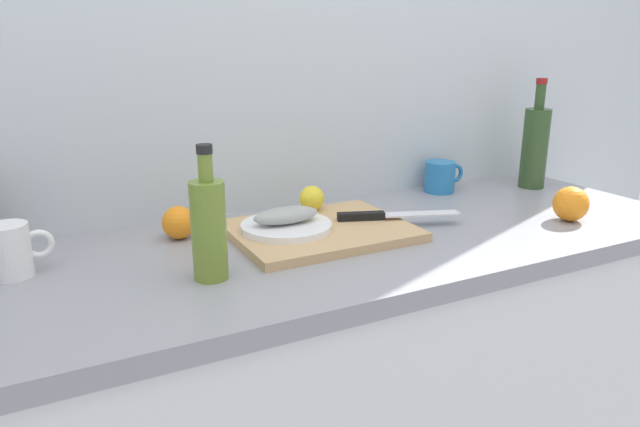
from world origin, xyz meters
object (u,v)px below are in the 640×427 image
fish_fillet (286,215)px  orange_0 (179,223)px  wine_bottle (535,146)px  olive_oil_bottle (209,227)px  lemon_0 (312,198)px  cutting_board (320,231)px  coffee_mug_0 (440,177)px  chef_knife (383,215)px  coffee_mug_2 (11,250)px  white_plate (286,226)px

fish_fillet → orange_0: size_ratio=2.06×
wine_bottle → fish_fillet: bearing=-173.7°
olive_oil_bottle → wine_bottle: (1.05, 0.23, 0.02)m
lemon_0 → wine_bottle: wine_bottle is taller
cutting_board → coffee_mug_0: coffee_mug_0 is taller
fish_fillet → chef_knife: bearing=-7.6°
cutting_board → orange_0: (-0.29, 0.12, 0.03)m
coffee_mug_2 → fish_fillet: bearing=-3.8°
lemon_0 → fish_fillet: bearing=-136.9°
orange_0 → lemon_0: bearing=0.5°
lemon_0 → coffee_mug_2: coffee_mug_2 is taller
orange_0 → fish_fillet: bearing=-27.0°
chef_knife → coffee_mug_0: bearing=51.7°
fish_fillet → olive_oil_bottle: olive_oil_bottle is taller
lemon_0 → white_plate: bearing=-136.9°
wine_bottle → orange_0: size_ratio=4.33×
fish_fillet → chef_knife: (0.23, -0.03, -0.02)m
fish_fillet → coffee_mug_0: (0.56, 0.17, -0.01)m
coffee_mug_0 → orange_0: size_ratio=1.73×
chef_knife → lemon_0: lemon_0 is taller
orange_0 → chef_knife: bearing=-17.3°
cutting_board → fish_fillet: size_ratio=2.59×
coffee_mug_0 → cutting_board: bearing=-159.0°
white_plate → fish_fillet: fish_fillet is taller
fish_fillet → orange_0: 0.24m
olive_oil_bottle → wine_bottle: size_ratio=0.79×
white_plate → coffee_mug_2: size_ratio=1.73×
coffee_mug_0 → coffee_mug_2: (-1.10, -0.14, 0.01)m
cutting_board → lemon_0: (0.04, 0.12, 0.04)m
lemon_0 → coffee_mug_0: size_ratio=0.48×
wine_bottle → cutting_board: bearing=-172.1°
white_plate → coffee_mug_2: bearing=176.2°
lemon_0 → chef_knife: bearing=-50.6°
olive_oil_bottle → fish_fillet: bearing=33.3°
white_plate → coffee_mug_0: (0.56, 0.17, 0.02)m
fish_fillet → wine_bottle: (0.84, 0.09, 0.07)m
wine_bottle → olive_oil_bottle: bearing=-167.5°
cutting_board → orange_0: bearing=157.3°
orange_0 → olive_oil_bottle: bearing=-91.0°
coffee_mug_0 → fish_fillet: bearing=-162.9°
chef_knife → wine_bottle: 0.62m
fish_fillet → chef_knife: fish_fillet is taller
cutting_board → coffee_mug_0: 0.52m
cutting_board → chef_knife: (0.16, -0.02, 0.02)m
cutting_board → coffee_mug_2: 0.62m
olive_oil_bottle → orange_0: olive_oil_bottle is taller
white_plate → chef_knife: chef_knife is taller
olive_oil_bottle → coffee_mug_0: bearing=22.0°
olive_oil_bottle → wine_bottle: wine_bottle is taller
cutting_board → orange_0: 0.31m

